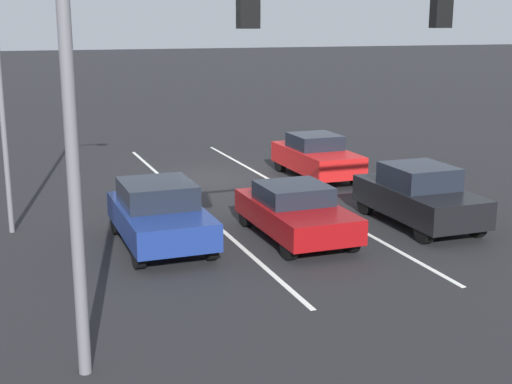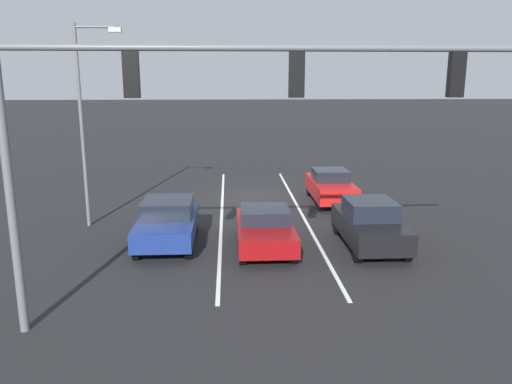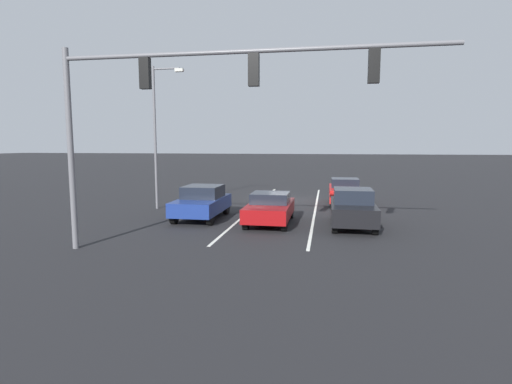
{
  "view_description": "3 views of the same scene",
  "coord_description": "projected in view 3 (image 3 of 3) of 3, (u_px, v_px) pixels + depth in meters",
  "views": [
    {
      "loc": [
        7.15,
        23.49,
        5.36
      ],
      "look_at": [
        1.17,
        7.39,
        1.24
      ],
      "focal_mm": 50.0,
      "sensor_mm": 36.0,
      "label": 1
    },
    {
      "loc": [
        1.38,
        23.75,
        5.64
      ],
      "look_at": [
        0.44,
        6.69,
        1.77
      ],
      "focal_mm": 35.0,
      "sensor_mm": 36.0,
      "label": 2
    },
    {
      "loc": [
        -2.27,
        25.01,
        3.54
      ],
      "look_at": [
        0.76,
        7.93,
        1.45
      ],
      "focal_mm": 28.0,
      "sensor_mm": 36.0,
      "label": 3
    }
  ],
  "objects": [
    {
      "name": "lane_stripe_center_divider",
      "position": [
        255.0,
        207.0,
        22.63
      ],
      "size": [
        0.12,
        18.0,
        0.01
      ],
      "primitive_type": "cube",
      "color": "silver",
      "rests_on": "ground_plane"
    },
    {
      "name": "car_navy_rightlane_front",
      "position": [
        202.0,
        202.0,
        18.95
      ],
      "size": [
        1.93,
        4.03,
        1.56
      ],
      "color": "navy",
      "rests_on": "ground_plane"
    },
    {
      "name": "traffic_signal_gantry",
      "position": [
        185.0,
        94.0,
        12.34
      ],
      "size": [
        12.07,
        0.37,
        6.62
      ],
      "color": "slate",
      "rests_on": "ground_plane"
    },
    {
      "name": "street_lamp_right_shoulder",
      "position": [
        158.0,
        128.0,
        21.49
      ],
      "size": [
        1.76,
        0.24,
        7.64
      ],
      "color": "slate",
      "rests_on": "ground_plane"
    },
    {
      "name": "ground_plane",
      "position": [
        290.0,
        200.0,
        25.27
      ],
      "size": [
        240.0,
        240.0,
        0.0
      ],
      "primitive_type": "plane",
      "color": "black"
    },
    {
      "name": "car_black_leftlane_front",
      "position": [
        353.0,
        208.0,
        17.13
      ],
      "size": [
        1.82,
        4.1,
        1.64
      ],
      "color": "black",
      "rests_on": "ground_plane"
    },
    {
      "name": "car_red_leftlane_second",
      "position": [
        345.0,
        192.0,
        23.33
      ],
      "size": [
        1.76,
        4.17,
        1.54
      ],
      "color": "red",
      "rests_on": "ground_plane"
    },
    {
      "name": "lane_stripe_left_divider",
      "position": [
        316.0,
        208.0,
        22.04
      ],
      "size": [
        0.12,
        18.0,
        0.01
      ],
      "primitive_type": "cube",
      "color": "silver",
      "rests_on": "ground_plane"
    },
    {
      "name": "car_maroon_midlane_front",
      "position": [
        270.0,
        208.0,
        17.81
      ],
      "size": [
        1.86,
        4.08,
        1.37
      ],
      "color": "maroon",
      "rests_on": "ground_plane"
    }
  ]
}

